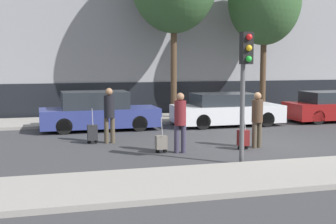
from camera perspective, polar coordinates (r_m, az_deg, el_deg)
The scene contains 15 objects.
ground_plane at distance 15.05m, azimuth 11.10°, elevation -4.05°, with size 80.00×80.00×0.00m, color #38383A.
sidewalk_near at distance 11.88m, azimuth 19.32°, elevation -6.78°, with size 28.00×2.50×0.12m.
sidewalk_far at distance 21.45m, azimuth 2.66°, elevation -0.68°, with size 28.00×3.00×0.12m.
building_facade at distance 24.88m, azimuth 0.05°, elevation 12.58°, with size 28.00×2.88×10.78m.
parked_car_0 at distance 18.17m, azimuth -8.50°, elevation -0.02°, with size 4.50×1.74×1.49m.
parked_car_1 at distance 19.40m, azimuth 7.11°, elevation 0.23°, with size 4.43×1.89×1.33m.
parked_car_2 at distance 21.79m, azimuth 19.47°, elevation 0.57°, with size 4.20×1.74×1.32m.
pedestrian_left at distance 15.19m, azimuth -7.17°, elevation 0.03°, with size 0.35×0.34×1.79m.
trolley_left at distance 15.24m, azimuth -9.20°, elevation -2.50°, with size 0.34×0.29×1.15m.
pedestrian_center at distance 13.48m, azimuth 1.49°, elevation -0.84°, with size 0.34×0.34×1.75m.
trolley_center at distance 13.56m, azimuth -0.84°, elevation -3.72°, with size 0.34×0.29×1.05m.
pedestrian_right at distance 14.54m, azimuth 10.83°, elevation -0.53°, with size 0.34×0.34×1.71m.
trolley_right at distance 14.26m, azimuth 9.15°, elevation -3.14°, with size 0.34×0.29×1.13m.
traffic_light at distance 11.96m, azimuth 9.35°, elevation 5.01°, with size 0.28×0.47×3.38m.
bare_tree_near_crossing at distance 22.86m, azimuth 11.69°, elevation 13.14°, with size 3.40×3.40×7.41m.
Camera 1 is at (-6.71, -13.20, 2.69)m, focal length 50.00 mm.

